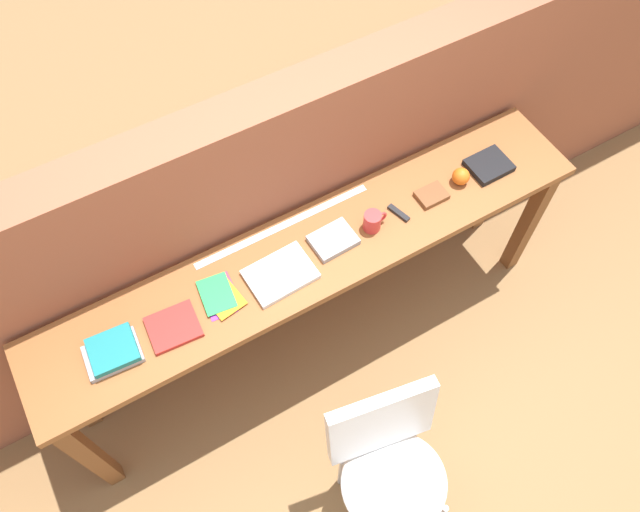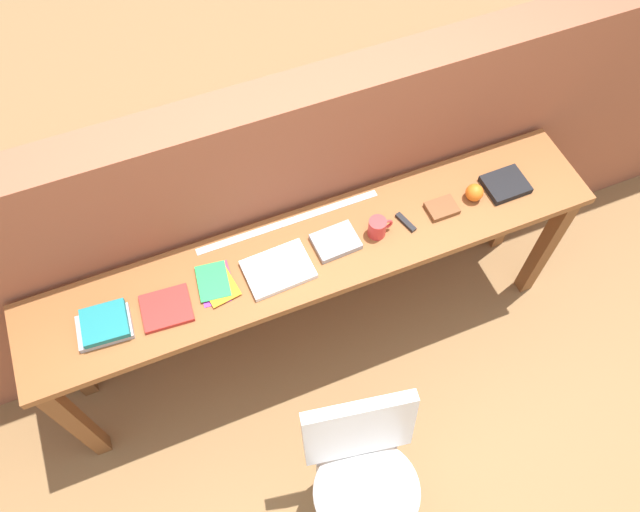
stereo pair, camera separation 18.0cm
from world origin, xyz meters
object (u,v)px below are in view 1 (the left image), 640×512
Objects in this scene: book_open_centre at (280,274)px; multitool_folded at (399,213)px; chair_white_moulded at (389,462)px; book_repair_rightmost at (489,165)px; mug at (373,221)px; sports_ball_small at (461,176)px; magazine_cycling at (173,327)px; book_stack_leftmost at (113,352)px; pamphlet_pile_colourful at (220,296)px; leather_journal_brown at (432,195)px.

multitool_folded is at bearing -1.11° from book_open_centre.
book_repair_rightmost reaches higher than chair_white_moulded.
mug is 0.47m from sports_ball_small.
book_open_centre is at bearing -178.41° from sports_ball_small.
book_repair_rightmost reaches higher than magazine_cycling.
sports_ball_small is at bearing 0.54° from book_stack_leftmost.
multitool_folded is at bearing -178.22° from sports_ball_small.
book_repair_rightmost is (0.50, 0.01, 0.01)m from multitool_folded.
mug reaches higher than pamphlet_pile_colourful.
book_repair_rightmost is at bearing 1.35° from multitool_folded.
magazine_cycling is 1.50× the size of leather_journal_brown.
sports_ball_small is at bearing 179.99° from book_repair_rightmost.
mug reaches higher than sports_ball_small.
leather_journal_brown is 0.32m from book_repair_rightmost.
pamphlet_pile_colourful is 0.77× the size of book_open_centre.
mug reaches higher than chair_white_moulded.
mug reaches higher than multitool_folded.
mug reaches higher than leather_journal_brown.
mug is 1.00× the size of multitool_folded.
book_stack_leftmost is 1.97× the size of multitool_folded.
book_stack_leftmost is 2.76× the size of sports_ball_small.
sports_ball_small reaches higher than multitool_folded.
mug is at bearing -1.63° from pamphlet_pile_colourful.
magazine_cycling is (-0.52, 0.80, 0.36)m from chair_white_moulded.
mug reaches higher than magazine_cycling.
book_repair_rightmost reaches higher than book_open_centre.
magazine_cycling is at bearing 123.26° from chair_white_moulded.
magazine_cycling is 0.22m from pamphlet_pile_colourful.
mug is at bearing -179.20° from leather_journal_brown.
book_stack_leftmost reaches higher than book_repair_rightmost.
chair_white_moulded is 0.88m from book_open_centre.
sports_ball_small is at bearing 1.78° from multitool_folded.
leather_journal_brown reaches higher than chair_white_moulded.
chair_white_moulded is at bearing -123.52° from multitool_folded.
magazine_cycling is (0.24, -0.01, -0.02)m from book_stack_leftmost.
sports_ball_small is (0.16, 0.01, 0.03)m from leather_journal_brown.
magazine_cycling is at bearing -170.87° from pamphlet_pile_colourful.
sports_ball_small reaches higher than pamphlet_pile_colourful.
book_open_centre is at bearing -0.83° from book_stack_leftmost.
book_open_centre is at bearing 4.13° from magazine_cycling.
sports_ball_small reaches higher than book_open_centre.
magazine_cycling is 1.05× the size of book_repair_rightmost.
pamphlet_pile_colourful is 1.18m from sports_ball_small.
book_stack_leftmost is at bearing -179.78° from multitool_folded.
book_stack_leftmost is at bearing -179.46° from sports_ball_small.
sports_ball_small is (1.39, 0.02, 0.03)m from magazine_cycling.
book_open_centre is at bearing -178.60° from leather_journal_brown.
book_stack_leftmost is 1.12× the size of magazine_cycling.
sports_ball_small is (0.33, 0.01, 0.03)m from multitool_folded.
sports_ball_small is at bearing 5.25° from magazine_cycling.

